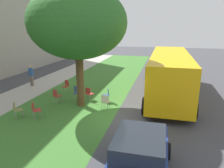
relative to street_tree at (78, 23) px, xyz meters
The scene contains 15 objects.
ground 5.57m from the street_tree, 110.00° to the right, with size 80.00×80.00×0.00m, color #424247.
grass_verge 4.96m from the street_tree, 146.85° to the left, with size 48.00×6.00×0.01m, color #3D752D.
sidewalk_strip 7.03m from the street_tree, 100.63° to the left, with size 48.00×2.80×0.01m, color #ADA89E.
street_tree is the anchor object (origin of this frame).
chair_0 4.63m from the street_tree, 54.60° to the right, with size 0.54×0.54×0.88m.
chair_1 5.16m from the street_tree, 145.86° to the left, with size 0.59×0.59×0.88m.
chair_2 4.49m from the street_tree, 34.10° to the left, with size 0.54×0.54×0.88m.
chair_3 4.62m from the street_tree, 88.81° to the left, with size 0.56×0.56×0.88m.
chair_4 4.62m from the street_tree, 99.01° to the right, with size 0.47×0.47×0.88m.
chair_5 4.43m from the street_tree, 11.14° to the right, with size 0.54×0.54×0.88m.
chair_6 5.31m from the street_tree, 42.54° to the left, with size 0.56×0.55×0.88m.
chair_7 5.62m from the street_tree, 134.75° to the left, with size 0.59×0.59×0.88m.
parked_car 8.18m from the street_tree, 143.63° to the right, with size 3.70×1.92×1.65m.
school_bus 6.98m from the street_tree, 55.41° to the right, with size 10.40×2.80×2.88m.
pedestrian_0 7.44m from the street_tree, 60.26° to the left, with size 0.29×0.40×1.69m.
Camera 1 is at (-10.40, -2.18, 4.66)m, focal length 34.02 mm.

